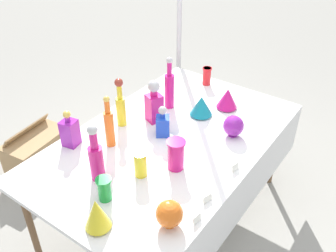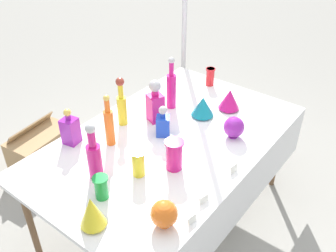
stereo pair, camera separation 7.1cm
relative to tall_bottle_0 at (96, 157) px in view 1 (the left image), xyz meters
name	(u,v)px [view 1 (the left image)]	position (x,y,z in m)	size (l,w,h in m)	color
ground_plane	(168,216)	(0.55, -0.10, -0.91)	(40.00, 40.00, 0.00)	gray
display_table	(173,147)	(0.55, -0.15, -0.21)	(1.88, 1.17, 0.76)	white
tall_bottle_0	(96,157)	(0.00, 0.00, 0.00)	(0.08, 0.08, 0.37)	#C61972
tall_bottle_1	(169,88)	(0.89, 0.13, 0.01)	(0.07, 0.07, 0.40)	#C61972
tall_bottle_2	(109,126)	(0.28, 0.16, 0.00)	(0.06, 0.06, 0.36)	orange
tall_bottle_3	(121,105)	(0.50, 0.26, 0.01)	(0.07, 0.07, 0.36)	yellow
square_decanter_0	(70,131)	(0.13, 0.37, -0.05)	(0.11, 0.11, 0.26)	purple
square_decanter_1	(163,124)	(0.57, -0.05, -0.06)	(0.12, 0.12, 0.22)	blue
square_decanter_2	(154,103)	(0.68, 0.11, -0.01)	(0.13, 0.13, 0.32)	#C61972
slender_vase_0	(140,163)	(0.16, -0.19, -0.06)	(0.08, 0.08, 0.16)	yellow
slender_vase_1	(207,75)	(1.37, 0.09, -0.07)	(0.08, 0.08, 0.15)	red
slender_vase_2	(104,188)	(-0.10, -0.15, -0.07)	(0.09, 0.09, 0.14)	#198C38
slender_vase_3	(176,154)	(0.34, -0.31, -0.05)	(0.11, 0.11, 0.20)	#C61972
fluted_vase_0	(227,98)	(1.13, -0.23, -0.07)	(0.16, 0.16, 0.16)	#C61972
fluted_vase_1	(201,106)	(0.93, -0.13, -0.07)	(0.16, 0.16, 0.15)	teal
fluted_vase_2	(97,214)	(-0.27, -0.26, -0.06)	(0.13, 0.13, 0.19)	yellow
round_bowl_0	(169,214)	(-0.04, -0.54, -0.07)	(0.14, 0.14, 0.15)	orange
round_bowl_1	(233,126)	(0.84, -0.44, -0.08)	(0.14, 0.14, 0.15)	purple
price_tag_left	(207,198)	(0.21, -0.61, -0.13)	(0.06, 0.01, 0.04)	white
price_tag_center	(235,167)	(0.52, -0.62, -0.13)	(0.06, 0.01, 0.05)	white
price_tag_right	(197,219)	(0.05, -0.64, -0.13)	(0.06, 0.01, 0.04)	white
cardboard_box_behind_left	(38,153)	(0.35, 1.18, -0.74)	(0.57, 0.37, 0.42)	tan
canopy_pole	(179,34)	(1.67, 0.57, 0.09)	(0.18, 0.18, 2.52)	silver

